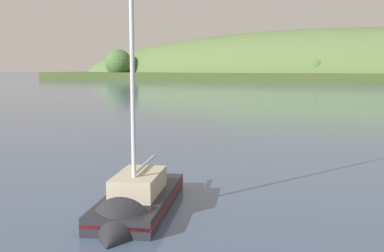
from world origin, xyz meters
name	(u,v)px	position (x,y,z in m)	size (l,w,h in m)	color
far_shoreline_hill	(333,80)	(-14.28, 260.66, 0.23)	(407.06, 99.04, 55.87)	#3C4E24
sailboat_near_mooring	(134,209)	(-3.02, 19.55, 0.28)	(5.02, 9.67, 15.11)	#232328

